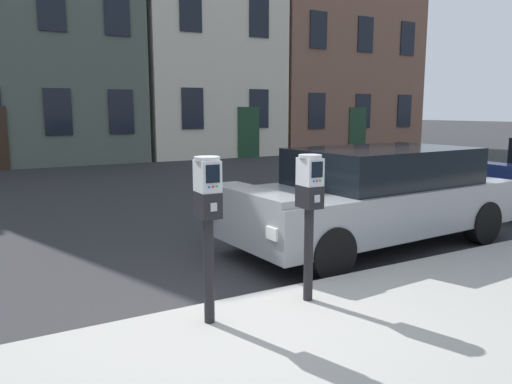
% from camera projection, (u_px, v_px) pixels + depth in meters
% --- Properties ---
extents(ground_plane, '(160.00, 160.00, 0.00)m').
position_uv_depth(ground_plane, '(238.00, 319.00, 4.74)').
color(ground_plane, '#28282B').
extents(parking_meter_near_kerb, '(0.22, 0.26, 1.44)m').
position_uv_depth(parking_meter_near_kerb, '(208.00, 210.00, 4.18)').
color(parking_meter_near_kerb, black).
rests_on(parking_meter_near_kerb, sidewalk_slab).
extents(parking_meter_twin_adjacent, '(0.22, 0.26, 1.41)m').
position_uv_depth(parking_meter_twin_adjacent, '(309.00, 201.00, 4.69)').
color(parking_meter_twin_adjacent, black).
rests_on(parking_meter_twin_adjacent, sidewalk_slab).
extents(parked_car_navy_coupe, '(4.52, 2.06, 1.42)m').
position_uv_depth(parked_car_navy_coupe, '(373.00, 195.00, 7.23)').
color(parked_car_navy_coupe, gray).
rests_on(parked_car_navy_coupe, ground_plane).
extents(townhouse_brick_corner, '(6.00, 5.41, 11.07)m').
position_uv_depth(townhouse_brick_corner, '(199.00, 28.00, 21.96)').
color(townhouse_brick_corner, beige).
rests_on(townhouse_brick_corner, ground_plane).
extents(townhouse_cream_stone, '(8.14, 6.15, 10.54)m').
position_uv_depth(townhouse_cream_stone, '(326.00, 46.00, 25.84)').
color(townhouse_cream_stone, brown).
rests_on(townhouse_cream_stone, ground_plane).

